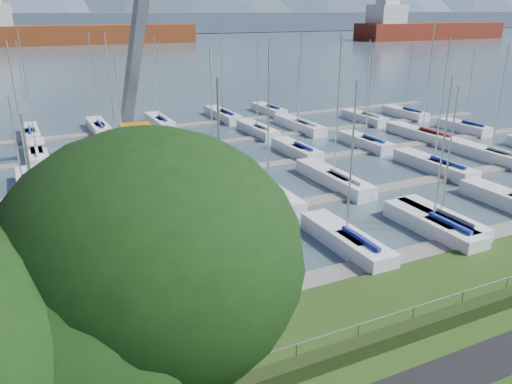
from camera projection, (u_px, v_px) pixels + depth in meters
water at (35, 41)px, 241.81m from camera, size 800.00×540.00×0.20m
hedge at (382, 340)px, 21.21m from camera, size 80.00×0.70×0.70m
fence at (378, 319)px, 21.26m from camera, size 80.00×0.04×0.04m
foothill at (26, 23)px, 298.84m from camera, size 900.00×80.00×12.00m
docks at (187, 177)px, 43.75m from camera, size 90.00×41.60×0.25m
tree at (38, 369)px, 8.09m from camera, size 8.45×8.51×12.29m
crane at (138, 110)px, 43.73m from camera, size 5.44×13.22×22.35m
cargo_ship_mid at (72, 35)px, 212.79m from camera, size 96.36×20.89×21.50m
cargo_ship_east at (424, 31)px, 248.30m from camera, size 80.36×20.47×21.50m
sailboat_fleet at (148, 112)px, 42.55m from camera, size 74.31×49.35×13.56m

